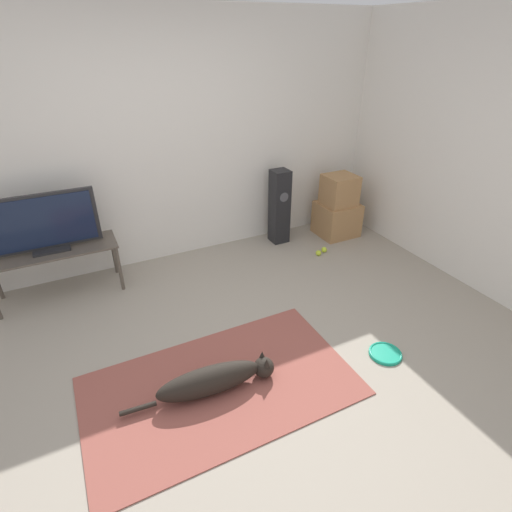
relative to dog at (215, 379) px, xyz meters
name	(u,v)px	position (x,y,z in m)	size (l,w,h in m)	color
ground_plane	(246,371)	(0.28, 0.07, -0.12)	(12.00, 12.00, 0.00)	#9E9384
wall_back	(158,145)	(0.28, 2.17, 1.16)	(8.00, 0.06, 2.55)	silver
area_rug	(221,386)	(0.05, 0.02, -0.11)	(1.96, 1.14, 0.01)	#934C42
dog	(215,379)	(0.00, 0.00, 0.00)	(1.13, 0.25, 0.22)	black
frisbee	(385,353)	(1.37, -0.26, -0.11)	(0.27, 0.27, 0.03)	#199E7A
cardboard_box_lower	(337,219)	(2.35, 1.75, 0.09)	(0.48, 0.45, 0.42)	#A87A4C
cardboard_box_upper	(340,190)	(2.33, 1.73, 0.48)	(0.37, 0.35, 0.37)	#A87A4C
floor_speaker	(279,207)	(1.59, 1.91, 0.33)	(0.20, 0.21, 0.90)	black
tv_stand	(54,255)	(-0.90, 1.85, 0.32)	(1.15, 0.42, 0.50)	brown
tv	(45,224)	(-0.90, 1.85, 0.65)	(0.93, 0.20, 0.55)	#232326
tennis_ball_by_boxes	(318,253)	(1.82, 1.36, -0.09)	(0.07, 0.07, 0.07)	#C6E033
tennis_ball_near_speaker	(324,250)	(1.93, 1.40, -0.09)	(0.07, 0.07, 0.07)	#C6E033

